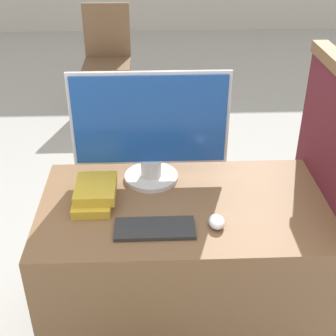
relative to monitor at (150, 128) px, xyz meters
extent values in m
cube|color=brown|center=(0.13, -0.20, -0.64)|extent=(1.18, 0.67, 0.77)
cube|color=#5B1E28|center=(0.74, -0.15, -0.39)|extent=(0.05, 0.77, 1.27)
cylinder|color=silver|center=(0.00, 0.00, -0.24)|extent=(0.24, 0.24, 0.02)
cylinder|color=silver|center=(0.00, 0.00, -0.19)|extent=(0.09, 0.09, 0.07)
cube|color=silver|center=(0.00, 0.00, 0.04)|extent=(0.66, 0.01, 0.41)
cube|color=#19479E|center=(0.00, 0.00, 0.04)|extent=(0.63, 0.02, 0.38)
cube|color=#2D2D2D|center=(0.01, -0.37, -0.24)|extent=(0.30, 0.13, 0.02)
ellipsoid|color=white|center=(0.25, -0.35, -0.23)|extent=(0.06, 0.09, 0.04)
cube|color=gold|center=(-0.24, -0.17, -0.23)|extent=(0.15, 0.24, 0.04)
cube|color=gold|center=(-0.23, -0.16, -0.19)|extent=(0.16, 0.21, 0.04)
cylinder|color=brown|center=(-0.59, 2.36, -0.81)|extent=(0.04, 0.04, 0.42)
cylinder|color=brown|center=(-0.21, 2.36, -0.81)|extent=(0.04, 0.04, 0.42)
cylinder|color=brown|center=(-0.59, 2.74, -0.81)|extent=(0.04, 0.04, 0.42)
cylinder|color=brown|center=(-0.21, 2.74, -0.81)|extent=(0.04, 0.04, 0.42)
cube|color=brown|center=(-0.40, 2.55, -0.58)|extent=(0.44, 0.44, 0.05)
cube|color=brown|center=(-0.40, 2.75, -0.30)|extent=(0.44, 0.04, 0.50)
camera|label=1|loc=(0.00, -1.76, 0.86)|focal=50.00mm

